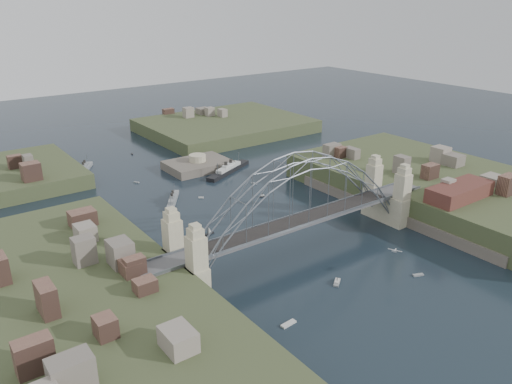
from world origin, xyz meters
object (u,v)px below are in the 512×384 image
object	(u,v)px
wharf_shed	(460,192)
ocean_liner	(228,170)
bridge	(301,205)
naval_cruiser_near	(173,200)
naval_cruiser_far	(85,169)
fort_island	(198,170)

from	to	relation	value
wharf_shed	ocean_liner	distance (m)	79.10
bridge	wharf_shed	xyz separation A→B (m)	(44.00, -14.00, -2.32)
bridge	naval_cruiser_near	bearing A→B (deg)	102.50
bridge	naval_cruiser_far	xyz separation A→B (m)	(-22.05, 91.70, -11.50)
bridge	naval_cruiser_near	distance (m)	49.27
fort_island	wharf_shed	world-z (taller)	wharf_shed
fort_island	ocean_liner	size ratio (longest dim) A/B	0.96
fort_island	naval_cruiser_near	size ratio (longest dim) A/B	1.55
wharf_shed	ocean_liner	size ratio (longest dim) A/B	0.87
ocean_liner	naval_cruiser_far	bearing A→B (deg)	142.80
naval_cruiser_near	ocean_liner	size ratio (longest dim) A/B	0.62
bridge	naval_cruiser_near	world-z (taller)	bridge
naval_cruiser_far	ocean_liner	xyz separation A→B (m)	(41.10, -31.20, 0.08)
fort_island	naval_cruiser_far	xyz separation A→B (m)	(-34.05, 21.70, 1.17)
naval_cruiser_far	bridge	bearing A→B (deg)	-76.48
naval_cruiser_near	naval_cruiser_far	world-z (taller)	naval_cruiser_far
naval_cruiser_near	wharf_shed	bearing A→B (deg)	-48.18
wharf_shed	naval_cruiser_far	world-z (taller)	wharf_shed
naval_cruiser_near	ocean_liner	distance (m)	32.47
fort_island	naval_cruiser_near	bearing A→B (deg)	-133.90
bridge	fort_island	distance (m)	72.14
bridge	ocean_liner	world-z (taller)	bridge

